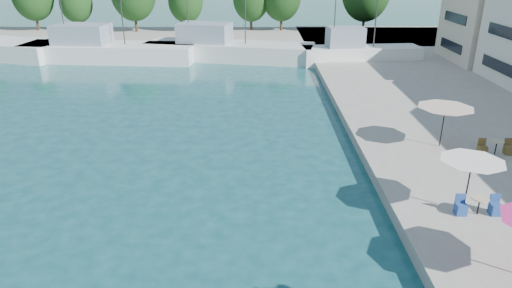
{
  "coord_description": "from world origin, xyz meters",
  "views": [
    {
      "loc": [
        0.4,
        4.94,
        10.28
      ],
      "look_at": [
        0.27,
        26.0,
        1.65
      ],
      "focal_mm": 32.0,
      "sensor_mm": 36.0,
      "label": 1
    }
  ],
  "objects_px": {
    "trawler_04": "(358,54)",
    "umbrella_white": "(471,166)",
    "umbrella_cream": "(445,112)",
    "trawler_03": "(225,50)",
    "trawler_02": "(105,51)"
  },
  "relations": [
    {
      "from": "trawler_04",
      "to": "umbrella_white",
      "type": "distance_m",
      "value": 30.75
    },
    {
      "from": "umbrella_cream",
      "to": "trawler_03",
      "type": "bearing_deg",
      "value": 117.73
    },
    {
      "from": "umbrella_white",
      "to": "umbrella_cream",
      "type": "relative_size",
      "value": 0.84
    },
    {
      "from": "trawler_04",
      "to": "umbrella_cream",
      "type": "bearing_deg",
      "value": -95.9
    },
    {
      "from": "umbrella_white",
      "to": "umbrella_cream",
      "type": "distance_m",
      "value": 7.16
    },
    {
      "from": "trawler_02",
      "to": "trawler_03",
      "type": "relative_size",
      "value": 1.0
    },
    {
      "from": "trawler_04",
      "to": "umbrella_white",
      "type": "height_order",
      "value": "trawler_04"
    },
    {
      "from": "trawler_04",
      "to": "umbrella_white",
      "type": "bearing_deg",
      "value": -98.72
    },
    {
      "from": "umbrella_white",
      "to": "umbrella_cream",
      "type": "xyz_separation_m",
      "value": [
        1.58,
        6.98,
        -0.02
      ]
    },
    {
      "from": "umbrella_white",
      "to": "umbrella_cream",
      "type": "bearing_deg",
      "value": 77.22
    },
    {
      "from": "trawler_03",
      "to": "umbrella_white",
      "type": "bearing_deg",
      "value": -58.67
    },
    {
      "from": "umbrella_white",
      "to": "trawler_04",
      "type": "bearing_deg",
      "value": 86.59
    },
    {
      "from": "trawler_02",
      "to": "umbrella_white",
      "type": "relative_size",
      "value": 7.31
    },
    {
      "from": "trawler_02",
      "to": "umbrella_white",
      "type": "xyz_separation_m",
      "value": [
        24.88,
        -32.2,
        1.55
      ]
    },
    {
      "from": "trawler_02",
      "to": "umbrella_cream",
      "type": "bearing_deg",
      "value": -39.12
    }
  ]
}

